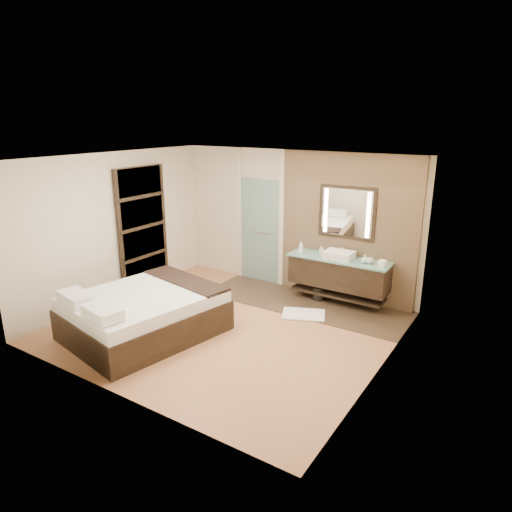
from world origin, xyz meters
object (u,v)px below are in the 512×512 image
Objects in this scene: bed at (144,314)px; mirror_unit at (347,213)px; waste_bin at (319,294)px; vanity at (338,273)px.

mirror_unit is at bearing 67.02° from bed.
mirror_unit is 0.43× the size of bed.
waste_bin is at bearing 69.01° from bed.
vanity is 0.57m from waste_bin.
waste_bin is (-0.34, -0.07, -0.45)m from vanity.
bed reaches higher than waste_bin.
vanity is 0.75× the size of bed.
bed is at bearing -123.91° from mirror_unit.
vanity reaches higher than bed.
vanity is at bearing 64.83° from bed.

